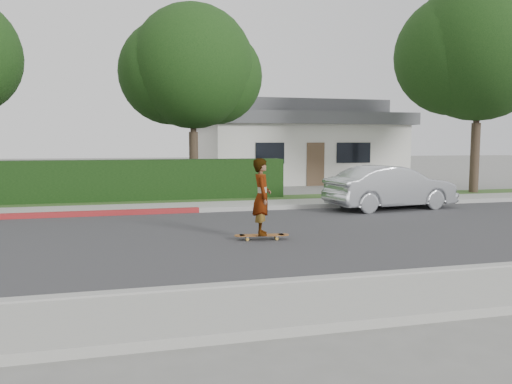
# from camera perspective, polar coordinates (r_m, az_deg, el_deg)

# --- Properties ---
(ground) EXTENTS (120.00, 120.00, 0.00)m
(ground) POSITION_cam_1_polar(r_m,az_deg,el_deg) (11.01, -8.80, -5.41)
(ground) COLOR slate
(ground) RESTS_ON ground
(road) EXTENTS (60.00, 8.00, 0.01)m
(road) POSITION_cam_1_polar(r_m,az_deg,el_deg) (11.00, -8.80, -5.39)
(road) COLOR #2D2D30
(road) RESTS_ON ground
(curb_near) EXTENTS (60.00, 0.20, 0.15)m
(curb_near) POSITION_cam_1_polar(r_m,az_deg,el_deg) (7.03, -5.43, -11.12)
(curb_near) COLOR #9E9E99
(curb_near) RESTS_ON ground
(sidewalk_near) EXTENTS (60.00, 1.60, 0.12)m
(sidewalk_near) POSITION_cam_1_polar(r_m,az_deg,el_deg) (6.19, -4.09, -13.61)
(sidewalk_near) COLOR gray
(sidewalk_near) RESTS_ON ground
(curb_far) EXTENTS (60.00, 0.20, 0.15)m
(curb_far) POSITION_cam_1_polar(r_m,az_deg,el_deg) (15.03, -10.35, -2.17)
(curb_far) COLOR #9E9E99
(curb_far) RESTS_ON ground
(sidewalk_far) EXTENTS (60.00, 1.60, 0.12)m
(sidewalk_far) POSITION_cam_1_polar(r_m,az_deg,el_deg) (15.92, -10.58, -1.79)
(sidewalk_far) COLOR gray
(sidewalk_far) RESTS_ON ground
(planting_strip) EXTENTS (60.00, 1.60, 0.10)m
(planting_strip) POSITION_cam_1_polar(r_m,az_deg,el_deg) (17.50, -10.94, -1.16)
(planting_strip) COLOR #2D4C1E
(planting_strip) RESTS_ON ground
(hedge) EXTENTS (15.00, 1.00, 1.50)m
(hedge) POSITION_cam_1_polar(r_m,az_deg,el_deg) (18.11, -20.62, 1.03)
(hedge) COLOR black
(hedge) RESTS_ON ground
(tree_center) EXTENTS (5.66, 4.84, 7.44)m
(tree_center) POSITION_cam_1_polar(r_m,az_deg,el_deg) (20.29, -7.36, 13.57)
(tree_center) COLOR #33261C
(tree_center) RESTS_ON ground
(tree_right) EXTENTS (6.32, 5.60, 8.56)m
(tree_right) POSITION_cam_1_polar(r_m,az_deg,el_deg) (22.35, 23.82, 14.27)
(tree_right) COLOR #33261C
(tree_right) RESTS_ON ground
(house) EXTENTS (10.60, 8.60, 4.30)m
(house) POSITION_cam_1_polar(r_m,az_deg,el_deg) (28.23, 4.25, 5.65)
(house) COLOR beige
(house) RESTS_ON ground
(skateboard) EXTENTS (1.21, 0.40, 0.11)m
(skateboard) POSITION_cam_1_polar(r_m,az_deg,el_deg) (10.81, 0.66, -4.99)
(skateboard) COLOR gold
(skateboard) RESTS_ON ground
(skateboarder) EXTENTS (0.50, 0.66, 1.65)m
(skateboarder) POSITION_cam_1_polar(r_m,az_deg,el_deg) (10.68, 0.67, -0.55)
(skateboarder) COLOR white
(skateboarder) RESTS_ON skateboard
(car_silver) EXTENTS (4.33, 1.98, 1.38)m
(car_silver) POSITION_cam_1_polar(r_m,az_deg,el_deg) (16.30, 15.15, 0.50)
(car_silver) COLOR #B9BDC1
(car_silver) RESTS_ON ground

